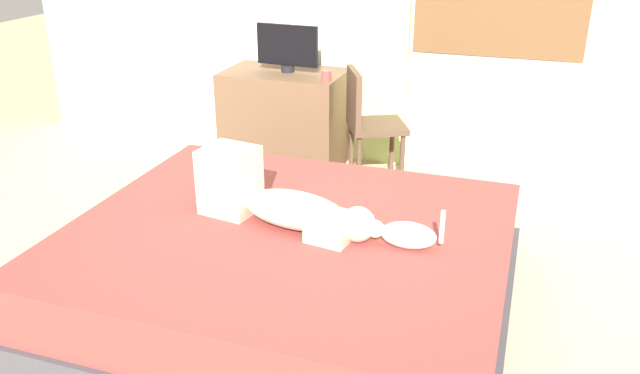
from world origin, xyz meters
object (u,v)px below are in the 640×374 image
bed (289,265)px  cup (326,76)px  chair_by_desk (367,120)px  person_lying (278,201)px  cat (404,234)px  desk (285,119)px  tv_monitor (287,47)px

bed → cup: cup is taller
bed → chair_by_desk: size_ratio=2.54×
person_lying → cup: (-0.27, 1.59, 0.24)m
cat → cup: size_ratio=4.76×
chair_by_desk → cup: bearing=167.4°
bed → desk: desk is taller
desk → chair_by_desk: size_ratio=1.05×
cup → chair_by_desk: chair_by_desk is taller
person_lying → chair_by_desk: (0.06, 1.52, -0.03)m
bed → cup: 1.77m
bed → person_lying: size_ratio=2.31×
cat → bed: bearing=178.8°
person_lying → tv_monitor: tv_monitor is taller
cat → desk: size_ratio=0.40×
cat → desk: bearing=125.8°
person_lying → bed: bearing=-35.0°
bed → cup: bearing=101.7°
person_lying → chair_by_desk: 1.52m
bed → person_lying: (-0.07, 0.05, 0.33)m
cup → chair_by_desk: 0.43m
desk → cup: cup is taller
cat → desk: (-1.31, 1.82, -0.12)m
person_lying → desk: person_lying is taller
cup → chair_by_desk: (0.33, -0.07, -0.27)m
person_lying → desk: size_ratio=1.05×
person_lying → cat: (0.65, -0.06, -0.05)m
cat → chair_by_desk: size_ratio=0.42×
bed → cat: (0.58, -0.01, 0.28)m
cup → chair_by_desk: bearing=-12.6°
person_lying → desk: (-0.66, 1.76, -0.17)m
desk → tv_monitor: tv_monitor is taller
desk → tv_monitor: size_ratio=1.87×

